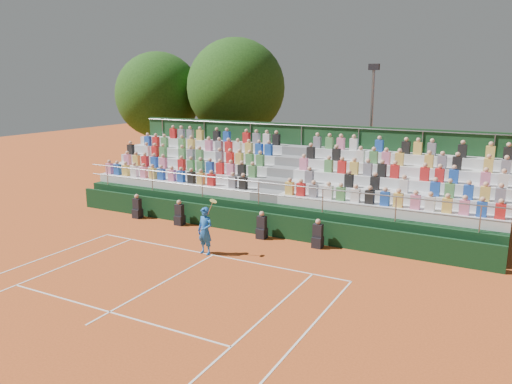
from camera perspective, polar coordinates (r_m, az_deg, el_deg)
The scene contains 8 objects.
ground at distance 19.39m, azimuth -4.93°, elevation -7.20°, with size 90.00×90.00×0.00m, color #C35320.
courtside_wall at distance 21.85m, azimuth -0.37°, elevation -3.48°, with size 20.00×0.15×1.00m, color black.
line_officials at distance 22.21m, azimuth -4.28°, elevation -3.31°, with size 9.78×0.40×1.19m.
grandstand at distance 24.50m, azimuth 3.25°, elevation -0.28°, with size 20.00×5.20×4.40m.
tennis_player at distance 19.27m, azimuth -5.83°, elevation -4.44°, with size 0.90×0.54×2.22m.
tree_west at distance 35.87m, azimuth -11.08°, elevation 10.79°, with size 5.89×5.89×8.52m.
tree_east at distance 33.13m, azimuth -2.31°, elevation 11.77°, with size 6.38×6.38×9.28m.
floodlight_mast at distance 29.72m, azimuth 13.06°, elevation 8.14°, with size 0.60×0.25×7.49m.
Camera 1 is at (10.05, -15.24, 6.56)m, focal length 35.00 mm.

